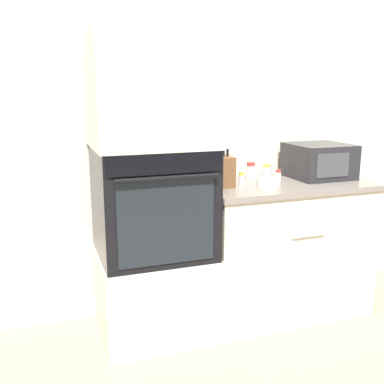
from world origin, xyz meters
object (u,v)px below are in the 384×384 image
at_px(condiment_jar_mid, 278,176).
at_px(condiment_jar_back, 242,179).
at_px(condiment_jar_near, 251,171).
at_px(wall_oven, 153,201).
at_px(microwave, 319,161).
at_px(condiment_jar_far, 267,170).
at_px(bowl, 268,182).
at_px(knife_block, 223,171).

bearing_deg(condiment_jar_mid, condiment_jar_back, -168.40).
bearing_deg(condiment_jar_near, wall_oven, -167.61).
relative_size(microwave, condiment_jar_mid, 5.18).
height_order(condiment_jar_mid, condiment_jar_far, condiment_jar_far).
bearing_deg(condiment_jar_mid, condiment_jar_far, 85.21).
height_order(condiment_jar_mid, condiment_jar_back, condiment_jar_back).
distance_m(microwave, condiment_jar_near, 0.48).
height_order(microwave, condiment_jar_far, microwave).
relative_size(bowl, condiment_jar_near, 1.20).
bearing_deg(wall_oven, bowl, -4.81).
bearing_deg(bowl, condiment_jar_far, 62.68).
height_order(bowl, condiment_jar_mid, condiment_jar_mid).
height_order(knife_block, condiment_jar_far, knife_block).
bearing_deg(wall_oven, knife_block, -0.08).
height_order(microwave, condiment_jar_near, microwave).
relative_size(microwave, condiment_jar_near, 3.39).
bearing_deg(condiment_jar_near, condiment_jar_far, 23.20).
bearing_deg(condiment_jar_back, bowl, -13.73).
xyz_separation_m(wall_oven, condiment_jar_back, (0.57, -0.02, 0.10)).
relative_size(wall_oven, condiment_jar_back, 7.46).
bearing_deg(condiment_jar_near, microwave, -11.89).
height_order(wall_oven, microwave, wall_oven).
xyz_separation_m(wall_oven, condiment_jar_near, (0.72, 0.16, 0.11)).
height_order(condiment_jar_near, condiment_jar_mid, condiment_jar_near).
relative_size(wall_oven, bowl, 4.75).
bearing_deg(condiment_jar_mid, condiment_jar_near, 139.89).
distance_m(knife_block, condiment_jar_mid, 0.42).
distance_m(wall_oven, condiment_jar_near, 0.75).
distance_m(wall_oven, microwave, 1.21).
height_order(bowl, condiment_jar_far, condiment_jar_far).
xyz_separation_m(microwave, knife_block, (-0.74, -0.06, -0.02)).
relative_size(knife_block, condiment_jar_far, 2.86).
xyz_separation_m(microwave, condiment_jar_near, (-0.47, 0.10, -0.06)).
relative_size(wall_oven, condiment_jar_far, 8.01).
xyz_separation_m(condiment_jar_near, condiment_jar_mid, (0.14, -0.12, -0.02)).
bearing_deg(condiment_jar_near, condiment_jar_mid, -40.11).
bearing_deg(condiment_jar_back, condiment_jar_near, 49.65).
xyz_separation_m(bowl, condiment_jar_near, (-0.01, 0.22, 0.03)).
xyz_separation_m(wall_oven, bowl, (0.73, -0.06, 0.08)).
relative_size(condiment_jar_far, condiment_jar_back, 0.93).
bearing_deg(condiment_jar_far, knife_block, -152.02).
xyz_separation_m(microwave, condiment_jar_far, (-0.31, 0.17, -0.08)).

